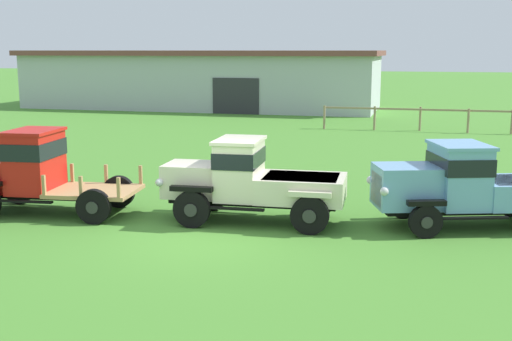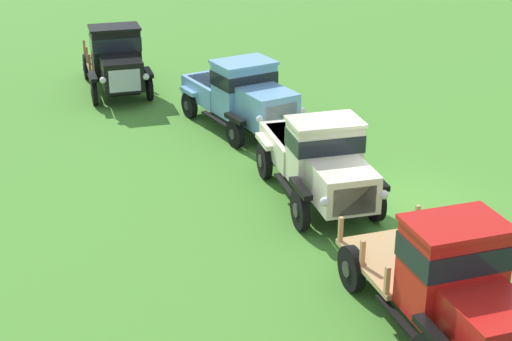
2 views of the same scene
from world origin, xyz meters
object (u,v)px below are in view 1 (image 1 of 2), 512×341
at_px(farm_shed, 202,79).
at_px(vintage_truck_midrow_center, 250,180).
at_px(vintage_truck_far_side, 463,185).
at_px(vintage_truck_second_in_line, 32,170).

bearing_deg(farm_shed, vintage_truck_midrow_center, -68.38).
relative_size(vintage_truck_midrow_center, vintage_truck_far_side, 0.98).
bearing_deg(vintage_truck_far_side, farm_shed, 120.07).
height_order(vintage_truck_second_in_line, vintage_truck_midrow_center, vintage_truck_second_in_line).
bearing_deg(vintage_truck_midrow_center, farm_shed, 111.62).
relative_size(farm_shed, vintage_truck_far_side, 5.51).
distance_m(farm_shed, vintage_truck_second_in_line, 31.59).
height_order(vintage_truck_second_in_line, vintage_truck_far_side, vintage_truck_second_in_line).
relative_size(farm_shed, vintage_truck_second_in_line, 5.48).
bearing_deg(farm_shed, vintage_truck_far_side, -59.93).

